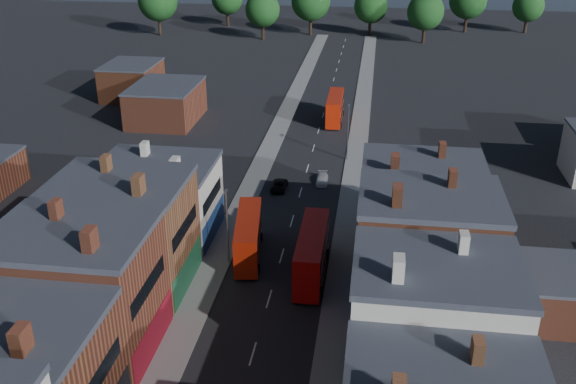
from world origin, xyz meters
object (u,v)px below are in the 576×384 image
(bus_0, at_px, (248,236))
(bus_2, at_px, (335,108))
(bus_1, at_px, (312,253))
(ped_3, at_px, (346,358))
(car_3, at_px, (322,179))
(car_2, at_px, (279,186))

(bus_0, xyz_separation_m, bus_2, (5.59, 45.43, 0.03))
(bus_1, height_order, bus_2, bus_1)
(bus_0, distance_m, ped_3, 19.70)
(car_3, bearing_deg, car_2, -153.32)
(bus_2, height_order, car_2, bus_2)
(bus_2, relative_size, car_2, 2.64)
(car_3, relative_size, ped_3, 2.17)
(car_2, distance_m, ped_3, 34.78)
(bus_0, height_order, car_2, bus_0)
(bus_0, xyz_separation_m, ped_3, (11.11, -16.20, -1.41))
(bus_2, distance_m, ped_3, 61.89)
(car_3, bearing_deg, bus_0, -108.77)
(car_2, bearing_deg, car_3, 29.43)
(bus_2, bearing_deg, car_2, -100.51)
(car_2, relative_size, ped_3, 2.29)
(bus_0, bearing_deg, car_2, 80.07)
(bus_2, bearing_deg, ped_3, -85.42)
(car_2, xyz_separation_m, ped_3, (10.53, -33.15, 0.43))
(bus_2, xyz_separation_m, car_3, (0.27, -25.55, -1.88))
(bus_0, distance_m, bus_2, 45.77)
(car_3, height_order, ped_3, ped_3)
(bus_1, relative_size, bus_2, 1.06)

